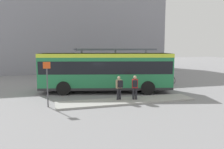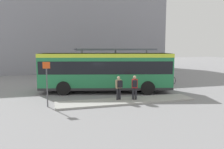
{
  "view_description": "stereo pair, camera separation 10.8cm",
  "coord_description": "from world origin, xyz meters",
  "px_view_note": "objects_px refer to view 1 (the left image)",
  "views": [
    {
      "loc": [
        -4.49,
        -17.37,
        3.64
      ],
      "look_at": [
        0.53,
        0.0,
        1.44
      ],
      "focal_mm": 35.0,
      "sensor_mm": 36.0,
      "label": 1
    },
    {
      "loc": [
        -4.39,
        -17.4,
        3.64
      ],
      "look_at": [
        0.53,
        0.0,
        1.44
      ],
      "focal_mm": 35.0,
      "sensor_mm": 36.0,
      "label": 2
    }
  ],
  "objects_px": {
    "city_bus": "(106,70)",
    "bicycle_white": "(165,79)",
    "platform_sign": "(47,82)",
    "bicycle_green": "(170,80)",
    "pedestrian_companion": "(119,86)",
    "pedestrian_waiting": "(135,86)"
  },
  "relations": [
    {
      "from": "city_bus",
      "to": "pedestrian_companion",
      "type": "height_order",
      "value": "city_bus"
    },
    {
      "from": "bicycle_green",
      "to": "platform_sign",
      "type": "distance_m",
      "value": 13.76
    },
    {
      "from": "city_bus",
      "to": "bicycle_white",
      "type": "bearing_deg",
      "value": 39.07
    },
    {
      "from": "pedestrian_waiting",
      "to": "bicycle_white",
      "type": "xyz_separation_m",
      "value": [
        6.47,
        7.16,
        -0.7
      ]
    },
    {
      "from": "pedestrian_waiting",
      "to": "platform_sign",
      "type": "distance_m",
      "value": 5.75
    },
    {
      "from": "city_bus",
      "to": "bicycle_green",
      "type": "distance_m",
      "value": 8.15
    },
    {
      "from": "pedestrian_companion",
      "to": "platform_sign",
      "type": "xyz_separation_m",
      "value": [
        -4.69,
        -0.16,
        0.51
      ]
    },
    {
      "from": "pedestrian_waiting",
      "to": "bicycle_green",
      "type": "distance_m",
      "value": 9.07
    },
    {
      "from": "pedestrian_companion",
      "to": "platform_sign",
      "type": "distance_m",
      "value": 4.72
    },
    {
      "from": "bicycle_white",
      "to": "platform_sign",
      "type": "relative_size",
      "value": 0.6
    },
    {
      "from": "pedestrian_companion",
      "to": "platform_sign",
      "type": "relative_size",
      "value": 0.58
    },
    {
      "from": "platform_sign",
      "to": "bicycle_green",
      "type": "bearing_deg",
      "value": 26.9
    },
    {
      "from": "bicycle_white",
      "to": "platform_sign",
      "type": "height_order",
      "value": "platform_sign"
    },
    {
      "from": "bicycle_green",
      "to": "bicycle_white",
      "type": "height_order",
      "value": "bicycle_green"
    },
    {
      "from": "pedestrian_waiting",
      "to": "bicycle_green",
      "type": "height_order",
      "value": "pedestrian_waiting"
    },
    {
      "from": "pedestrian_companion",
      "to": "bicycle_white",
      "type": "distance_m",
      "value": 10.23
    },
    {
      "from": "pedestrian_companion",
      "to": "bicycle_white",
      "type": "relative_size",
      "value": 0.96
    },
    {
      "from": "bicycle_green",
      "to": "pedestrian_companion",
      "type": "bearing_deg",
      "value": -58.85
    },
    {
      "from": "platform_sign",
      "to": "bicycle_white",
      "type": "bearing_deg",
      "value": 30.07
    },
    {
      "from": "bicycle_white",
      "to": "pedestrian_waiting",
      "type": "bearing_deg",
      "value": -40.93
    },
    {
      "from": "city_bus",
      "to": "platform_sign",
      "type": "height_order",
      "value": "city_bus"
    },
    {
      "from": "pedestrian_waiting",
      "to": "bicycle_white",
      "type": "relative_size",
      "value": 0.98
    }
  ]
}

